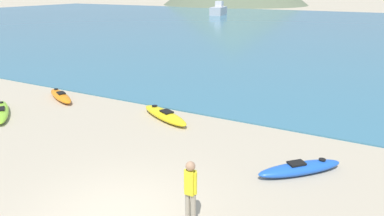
% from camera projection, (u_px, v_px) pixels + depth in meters
% --- Properties ---
extents(ground_plane, '(400.00, 400.00, 0.00)m').
position_uv_depth(ground_plane, '(116.00, 216.00, 8.76)').
color(ground_plane, tan).
extents(bay_water, '(160.00, 70.00, 0.06)m').
position_uv_depth(bay_water, '(352.00, 31.00, 43.86)').
color(bay_water, teal).
rests_on(bay_water, ground_plane).
extents(kayak_on_sand_0, '(2.23, 2.32, 0.38)m').
position_uv_depth(kayak_on_sand_0, '(300.00, 168.00, 10.67)').
color(kayak_on_sand_0, blue).
rests_on(kayak_on_sand_0, ground_plane).
extents(kayak_on_sand_1, '(2.93, 1.86, 0.40)m').
position_uv_depth(kayak_on_sand_1, '(165.00, 115.00, 15.02)').
color(kayak_on_sand_1, yellow).
rests_on(kayak_on_sand_1, ground_plane).
extents(kayak_on_sand_3, '(2.66, 1.73, 0.38)m').
position_uv_depth(kayak_on_sand_3, '(61.00, 96.00, 17.65)').
color(kayak_on_sand_3, orange).
rests_on(kayak_on_sand_3, ground_plane).
extents(kayak_on_sand_4, '(2.89, 2.33, 0.36)m').
position_uv_depth(kayak_on_sand_4, '(1.00, 112.00, 15.48)').
color(kayak_on_sand_4, '#8CCC2D').
rests_on(kayak_on_sand_4, ground_plane).
extents(person_near_foreground, '(0.32, 0.21, 1.57)m').
position_uv_depth(person_near_foreground, '(190.00, 189.00, 8.17)').
color(person_near_foreground, gray).
rests_on(person_near_foreground, ground_plane).
extents(moored_boat_1, '(3.07, 5.74, 2.38)m').
position_uv_depth(moored_boat_1, '(219.00, 10.00, 67.19)').
color(moored_boat_1, '#B2B2B7').
rests_on(moored_boat_1, bay_water).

